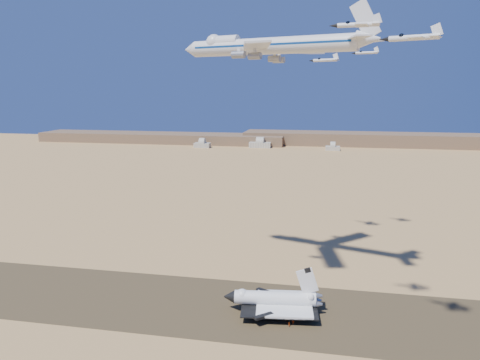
% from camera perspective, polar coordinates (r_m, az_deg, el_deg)
% --- Properties ---
extents(ground, '(1200.00, 1200.00, 0.00)m').
position_cam_1_polar(ground, '(185.28, -2.09, -15.20)').
color(ground, tan).
rests_on(ground, ground).
extents(runway, '(600.00, 50.00, 0.06)m').
position_cam_1_polar(runway, '(185.27, -2.09, -15.19)').
color(runway, '#493D24').
rests_on(runway, ground).
extents(ridgeline, '(960.00, 90.00, 18.00)m').
position_cam_1_polar(ridgeline, '(693.36, 13.35, 4.67)').
color(ridgeline, brown).
rests_on(ridgeline, ground).
extents(hangars, '(200.50, 29.50, 30.00)m').
position_cam_1_polar(hangars, '(652.71, 2.05, 4.33)').
color(hangars, beige).
rests_on(hangars, ground).
extents(shuttle, '(36.75, 25.29, 18.05)m').
position_cam_1_polar(shuttle, '(179.82, 4.17, -14.36)').
color(shuttle, white).
rests_on(shuttle, runway).
extents(carrier_747, '(80.93, 60.35, 20.26)m').
position_cam_1_polar(carrier_747, '(188.98, 2.98, 15.99)').
color(carrier_747, silver).
extents(crew_a, '(0.59, 0.69, 1.61)m').
position_cam_1_polar(crew_a, '(172.19, 6.01, -17.11)').
color(crew_a, red).
rests_on(crew_a, runway).
extents(crew_b, '(0.63, 0.90, 1.69)m').
position_cam_1_polar(crew_b, '(175.42, 6.42, -16.54)').
color(crew_b, red).
rests_on(crew_b, runway).
extents(crew_c, '(1.20, 0.84, 1.87)m').
position_cam_1_polar(crew_c, '(173.64, 6.50, -16.82)').
color(crew_c, red).
rests_on(crew_c, runway).
extents(chase_jet_a, '(14.35, 7.90, 3.58)m').
position_cam_1_polar(chase_jet_a, '(140.03, 14.09, 17.90)').
color(chase_jet_a, silver).
extents(chase_jet_b, '(14.89, 8.92, 3.86)m').
position_cam_1_polar(chase_jet_b, '(128.03, 20.28, 15.98)').
color(chase_jet_b, silver).
extents(chase_jet_e, '(15.13, 9.41, 3.94)m').
position_cam_1_polar(chase_jet_e, '(235.98, 10.28, 14.19)').
color(chase_jet_e, silver).
extents(chase_jet_f, '(13.42, 7.86, 3.43)m').
position_cam_1_polar(chase_jet_f, '(246.28, 15.11, 14.76)').
color(chase_jet_f, silver).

